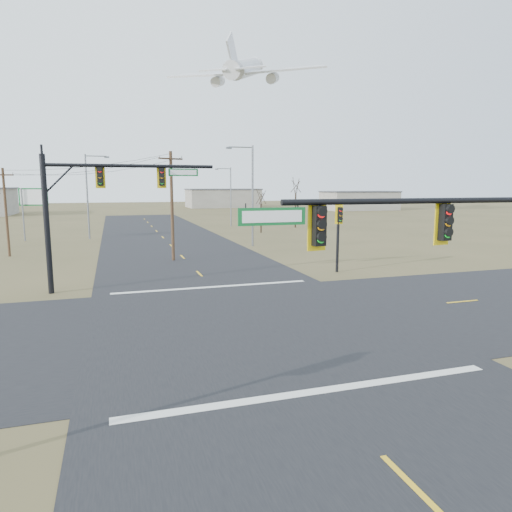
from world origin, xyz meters
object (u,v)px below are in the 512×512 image
(bare_tree_c, at_px, (261,197))
(mast_arm_near, at_px, (445,239))
(streetlight_a, at_px, (250,190))
(bare_tree_d, at_px, (296,185))
(highway_sign, at_px, (34,203))
(streetlight_b, at_px, (230,193))
(utility_pole_near, at_px, (172,204))
(mast_arm_far, at_px, (97,194))
(streetlight_c, at_px, (89,192))
(pedestal_signal_ne, at_px, (339,224))
(utility_pole_far, at_px, (6,210))

(bare_tree_c, bearing_deg, mast_arm_near, -101.62)
(streetlight_a, xyz_separation_m, bare_tree_d, (12.43, 18.13, 0.56))
(highway_sign, distance_m, streetlight_b, 27.91)
(utility_pole_near, relative_size, highway_sign, 1.51)
(mast_arm_far, relative_size, highway_sign, 1.65)
(utility_pole_near, distance_m, streetlight_a, 11.13)
(streetlight_c, distance_m, bare_tree_c, 21.18)
(utility_pole_near, xyz_separation_m, streetlight_a, (8.76, 6.79, 1.04))
(pedestal_signal_ne, xyz_separation_m, bare_tree_c, (3.42, 28.23, 1.28))
(mast_arm_far, distance_m, bare_tree_d, 43.66)
(utility_pole_far, distance_m, streetlight_c, 13.59)
(mast_arm_far, height_order, pedestal_signal_ne, mast_arm_far)
(utility_pole_far, height_order, streetlight_a, streetlight_a)
(streetlight_b, bearing_deg, bare_tree_c, -63.25)
(bare_tree_d, bearing_deg, pedestal_signal_ne, -107.43)
(streetlight_b, relative_size, bare_tree_c, 1.47)
(mast_arm_near, relative_size, pedestal_signal_ne, 2.13)
(mast_arm_near, bearing_deg, highway_sign, 104.42)
(highway_sign, xyz_separation_m, bare_tree_c, (27.03, 0.82, 0.56))
(utility_pole_far, bearing_deg, streetlight_c, 61.93)
(pedestal_signal_ne, height_order, utility_pole_near, utility_pole_near)
(highway_sign, bearing_deg, pedestal_signal_ne, -37.67)
(mast_arm_far, height_order, streetlight_b, streetlight_b)
(mast_arm_near, xyz_separation_m, highway_sign, (-17.51, 45.46, -0.44))
(pedestal_signal_ne, bearing_deg, utility_pole_near, 162.61)
(mast_arm_near, distance_m, bare_tree_d, 54.43)
(bare_tree_c, bearing_deg, streetlight_c, -177.65)
(mast_arm_near, bearing_deg, utility_pole_far, 111.61)
(mast_arm_far, height_order, streetlight_c, streetlight_c)
(streetlight_c, bearing_deg, mast_arm_far, -103.46)
(highway_sign, distance_m, bare_tree_d, 34.84)
(pedestal_signal_ne, xyz_separation_m, streetlight_a, (-1.84, 15.60, 2.22))
(mast_arm_far, distance_m, streetlight_a, 21.74)
(mast_arm_far, relative_size, streetlight_c, 1.00)
(mast_arm_far, relative_size, streetlight_a, 0.96)
(highway_sign, relative_size, streetlight_c, 0.61)
(pedestal_signal_ne, distance_m, streetlight_a, 15.86)
(mast_arm_near, bearing_deg, streetlight_b, 75.40)
(bare_tree_d, bearing_deg, mast_arm_near, -107.86)
(mast_arm_near, xyz_separation_m, bare_tree_c, (9.52, 46.28, 0.12))
(utility_pole_near, height_order, streetlight_c, streetlight_c)
(utility_pole_near, bearing_deg, streetlight_a, 37.77)
(streetlight_b, bearing_deg, mast_arm_near, -79.67)
(streetlight_a, bearing_deg, pedestal_signal_ne, -93.61)
(utility_pole_far, bearing_deg, streetlight_b, 42.04)
(pedestal_signal_ne, xyz_separation_m, streetlight_c, (-17.73, 27.36, 1.98))
(mast_arm_far, distance_m, utility_pole_near, 11.13)
(highway_sign, relative_size, bare_tree_c, 0.97)
(streetlight_a, height_order, streetlight_b, streetlight_a)
(pedestal_signal_ne, height_order, bare_tree_d, bare_tree_d)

